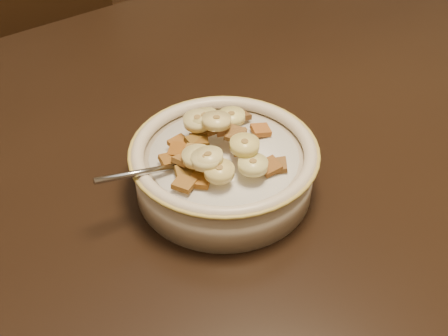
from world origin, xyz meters
TOP-DOWN VIEW (x-y plane):
  - table at (0.00, 0.00)m, footprint 1.40×0.90m
  - chair at (0.09, 0.58)m, footprint 0.50×0.50m
  - cereal_bowl at (0.05, -0.06)m, footprint 0.20×0.20m
  - milk at (0.05, -0.06)m, footprint 0.16×0.16m
  - spoon at (0.02, -0.05)m, footprint 0.05×0.04m
  - cereal_square_0 at (-0.01, -0.06)m, footprint 0.03×0.03m
  - cereal_square_1 at (0.05, -0.01)m, footprint 0.03×0.03m
  - cereal_square_2 at (-0.01, -0.04)m, footprint 0.02×0.02m
  - cereal_square_3 at (0.06, -0.06)m, footprint 0.03×0.03m
  - cereal_square_4 at (0.00, -0.05)m, footprint 0.02×0.02m
  - cereal_square_5 at (-0.02, -0.08)m, footprint 0.03×0.03m
  - cereal_square_6 at (0.03, -0.04)m, footprint 0.02×0.02m
  - cereal_square_7 at (0.01, -0.02)m, footprint 0.02×0.02m
  - cereal_square_8 at (0.03, -0.04)m, footprint 0.03×0.03m
  - cereal_square_9 at (0.10, -0.02)m, footprint 0.02×0.02m
  - cereal_square_10 at (0.05, -0.03)m, footprint 0.03×0.03m
  - cereal_square_11 at (0.06, -0.06)m, footprint 0.03×0.03m
  - cereal_square_12 at (0.08, -0.11)m, footprint 0.03×0.03m
  - cereal_square_13 at (0.06, -0.08)m, footprint 0.03×0.03m
  - cereal_square_14 at (-0.00, -0.08)m, footprint 0.03×0.03m
  - cereal_square_15 at (0.10, -0.05)m, footprint 0.03×0.03m
  - cereal_square_16 at (0.01, -0.03)m, footprint 0.03×0.03m
  - cereal_square_17 at (0.07, -0.11)m, footprint 0.02×0.02m
  - cereal_square_18 at (0.06, -0.04)m, footprint 0.03×0.03m
  - cereal_square_19 at (0.01, -0.05)m, footprint 0.03×0.03m
  - banana_slice_0 at (0.01, -0.09)m, footprint 0.04×0.04m
  - banana_slice_1 at (0.01, -0.08)m, footprint 0.04×0.04m
  - banana_slice_2 at (0.04, -0.02)m, footprint 0.04×0.04m
  - banana_slice_3 at (0.08, -0.03)m, footprint 0.04×0.04m
  - banana_slice_4 at (0.01, -0.08)m, footprint 0.04×0.04m
  - banana_slice_5 at (0.05, -0.04)m, footprint 0.04×0.04m
  - banana_slice_6 at (0.05, -0.11)m, footprint 0.04×0.04m
  - banana_slice_7 at (0.05, -0.09)m, footprint 0.03×0.03m
  - banana_slice_8 at (0.05, -0.02)m, footprint 0.04×0.04m
  - banana_slice_9 at (0.01, -0.06)m, footprint 0.04×0.04m

SIDE VIEW (x-z plane):
  - chair at x=0.09m, z-range 0.00..1.04m
  - table at x=0.00m, z-range 0.71..0.75m
  - cereal_bowl at x=0.05m, z-range 0.75..0.80m
  - milk at x=0.05m, z-range 0.80..0.80m
  - spoon at x=0.02m, z-range 0.80..0.81m
  - cereal_square_12 at x=0.08m, z-range 0.80..0.81m
  - cereal_square_15 at x=0.10m, z-range 0.80..0.81m
  - cereal_square_14 at x=0.00m, z-range 0.80..0.81m
  - cereal_square_0 at x=-0.01m, z-range 0.80..0.81m
  - cereal_square_2 at x=-0.01m, z-range 0.80..0.81m
  - cereal_square_9 at x=0.10m, z-range 0.80..0.81m
  - cereal_square_17 at x=0.07m, z-range 0.80..0.81m
  - cereal_square_5 at x=-0.02m, z-range 0.80..0.81m
  - cereal_square_7 at x=0.01m, z-range 0.80..0.81m
  - cereal_square_16 at x=0.01m, z-range 0.80..0.82m
  - cereal_square_4 at x=0.00m, z-range 0.80..0.82m
  - cereal_square_1 at x=0.05m, z-range 0.81..0.82m
  - cereal_square_18 at x=0.06m, z-range 0.81..0.82m
  - cereal_square_19 at x=0.01m, z-range 0.81..0.82m
  - cereal_square_8 at x=0.03m, z-range 0.81..0.82m
  - cereal_square_6 at x=0.03m, z-range 0.81..0.82m
  - cereal_square_13 at x=0.06m, z-range 0.81..0.82m
  - cereal_square_10 at x=0.05m, z-range 0.81..0.82m
  - banana_slice_0 at x=0.01m, z-range 0.81..0.82m
  - banana_slice_6 at x=0.05m, z-range 0.81..0.82m
  - banana_slice_3 at x=0.08m, z-range 0.81..0.83m
  - cereal_square_3 at x=0.06m, z-range 0.82..0.82m
  - banana_slice_9 at x=0.01m, z-range 0.82..0.83m
  - cereal_square_11 at x=0.06m, z-range 0.82..0.83m
  - banana_slice_4 at x=0.01m, z-range 0.82..0.83m
  - banana_slice_1 at x=0.01m, z-range 0.82..0.83m
  - banana_slice_2 at x=0.04m, z-range 0.82..0.83m
  - banana_slice_7 at x=0.05m, z-range 0.82..0.83m
  - banana_slice_8 at x=0.05m, z-range 0.82..0.84m
  - banana_slice_5 at x=0.05m, z-range 0.83..0.84m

